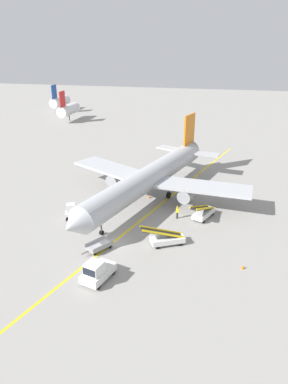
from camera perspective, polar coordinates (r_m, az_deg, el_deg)
ground_plane at (r=40.19m, az=-5.77°, el=-8.38°), size 300.00×300.00×0.00m
taxi_line_yellow at (r=43.86m, az=-1.44°, el=-5.37°), size 23.00×76.79×0.01m
airliner at (r=49.72m, az=1.11°, el=2.51°), size 27.78×34.66×10.10m
pushback_tug at (r=34.20m, az=-7.69°, el=-12.76°), size 2.76×3.97×2.20m
baggage_tug_near_wing at (r=45.78m, az=-11.48°, el=-3.27°), size 2.71×2.11×2.10m
belt_loader_forward_hold at (r=45.82m, az=9.69°, el=-3.32°), size 3.09×5.10×2.59m
belt_loader_aft_hold at (r=39.51m, az=3.69°, el=-7.59°), size 5.01×3.44×2.59m
baggage_cart_loaded at (r=39.00m, az=-7.34°, el=-8.73°), size 2.82×3.60×0.94m
ground_crew_marshaller at (r=45.19m, az=5.46°, el=-3.27°), size 0.36×0.24×1.70m
safety_cone_nose_left at (r=37.20m, az=15.87°, el=-11.70°), size 0.36×0.36×0.44m
safety_cone_nose_right at (r=51.11m, az=0.79°, el=-0.77°), size 0.36×0.36×0.44m
distant_aircraft_far_left at (r=123.00m, az=-13.60°, el=14.23°), size 3.00×10.10×8.80m
distant_aircraft_mid_left at (r=106.46m, az=-12.25°, el=13.05°), size 3.00×10.10×8.80m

